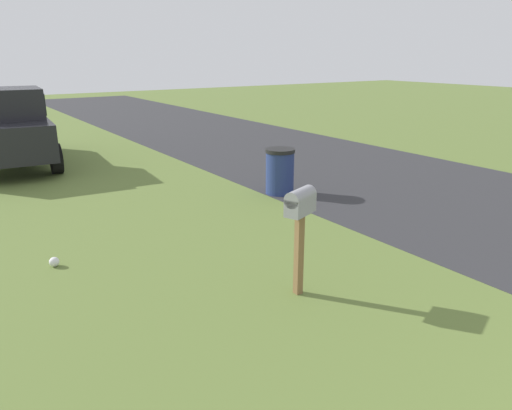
# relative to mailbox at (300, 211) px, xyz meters

# --- Properties ---
(road_asphalt) EXTENTS (60.00, 6.37, 0.01)m
(road_asphalt) POSITION_rel_mailbox_xyz_m (0.87, -5.42, -1.10)
(road_asphalt) COLOR #2D2D30
(road_asphalt) RESTS_ON ground
(mailbox) EXTENTS (0.35, 0.49, 1.39)m
(mailbox) POSITION_rel_mailbox_xyz_m (0.00, 0.00, 0.00)
(mailbox) COLOR brown
(mailbox) RESTS_ON ground
(pickup_truck) EXTENTS (5.20, 2.44, 2.09)m
(pickup_truck) POSITION_rel_mailbox_xyz_m (10.08, 1.82, 0.00)
(pickup_truck) COLOR black
(pickup_truck) RESTS_ON ground
(trash_bin) EXTENTS (0.64, 0.64, 0.99)m
(trash_bin) POSITION_rel_mailbox_xyz_m (3.85, -2.57, -0.60)
(trash_bin) COLOR navy
(trash_bin) RESTS_ON ground
(litter_bag_near_hydrant) EXTENTS (0.14, 0.14, 0.14)m
(litter_bag_near_hydrant) POSITION_rel_mailbox_xyz_m (2.59, 2.40, -1.03)
(litter_bag_near_hydrant) COLOR silver
(litter_bag_near_hydrant) RESTS_ON ground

